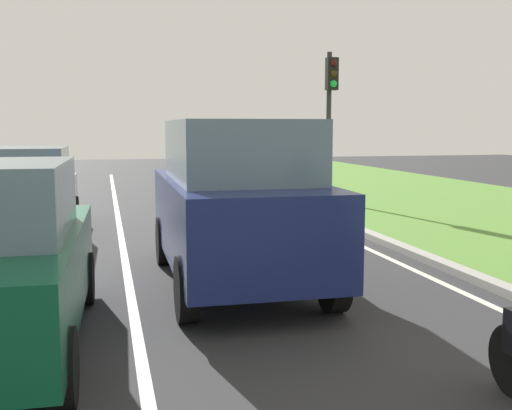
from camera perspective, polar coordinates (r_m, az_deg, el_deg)
The scene contains 8 objects.
ground_plane at distance 13.32m, azimuth -9.44°, elevation -2.32°, with size 60.00×60.00×0.00m, color #2D2D30.
lane_line_center at distance 13.29m, azimuth -12.45°, elevation -2.41°, with size 0.12×32.00×0.01m, color silver.
lane_line_right_edge at distance 14.05m, azimuth 5.36°, elevation -1.75°, with size 0.12×32.00×0.01m, color silver.
grass_verge_right at distance 16.32m, azimuth 21.84°, elevation -0.89°, with size 9.00×48.00×0.06m, color #548433.
curb_right at distance 14.22m, azimuth 7.27°, elevation -1.44°, with size 0.24×48.00×0.12m, color #9E9B93.
car_suv_ahead at distance 8.46m, azimuth -1.83°, elevation 0.28°, with size 2.02×4.52×2.28m.
car_hatchback_far at distance 13.59m, azimuth -20.15°, elevation 1.27°, with size 1.79×3.73×1.78m.
traffic_light_near_right at distance 17.79m, azimuth 6.91°, elevation 9.62°, with size 0.32×0.50×4.29m.
Camera 1 is at (-0.98, 0.90, 2.19)m, focal length 43.23 mm.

